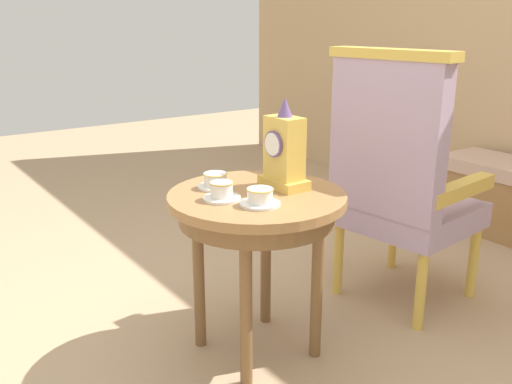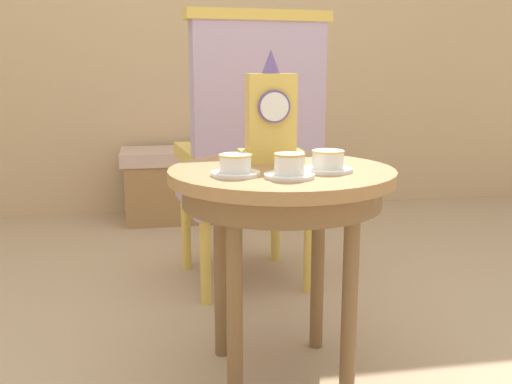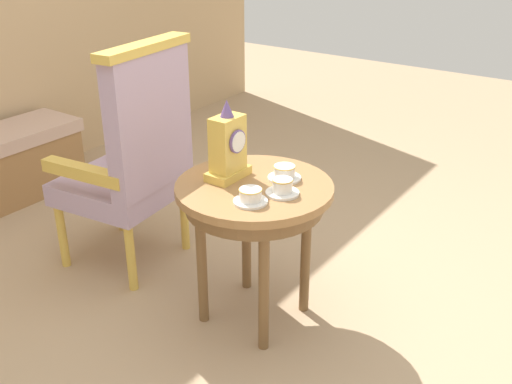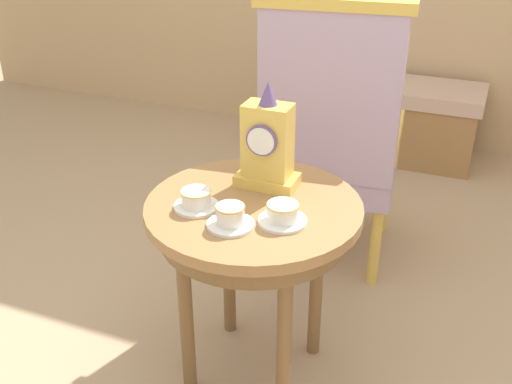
% 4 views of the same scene
% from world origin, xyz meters
% --- Properties ---
extents(ground_plane, '(10.00, 10.00, 0.00)m').
position_xyz_m(ground_plane, '(0.00, 0.00, 0.00)').
color(ground_plane, tan).
extents(side_table, '(0.65, 0.65, 0.65)m').
position_xyz_m(side_table, '(0.06, -0.02, 0.56)').
color(side_table, '#9E7042').
rests_on(side_table, ground).
extents(teacup_left, '(0.13, 0.13, 0.06)m').
position_xyz_m(teacup_left, '(-0.08, -0.10, 0.67)').
color(teacup_left, white).
rests_on(teacup_left, side_table).
extents(teacup_right, '(0.13, 0.13, 0.06)m').
position_xyz_m(teacup_right, '(0.05, -0.16, 0.67)').
color(teacup_right, white).
rests_on(teacup_right, side_table).
extents(teacup_center, '(0.14, 0.14, 0.06)m').
position_xyz_m(teacup_center, '(0.18, -0.09, 0.67)').
color(teacup_center, white).
rests_on(teacup_center, side_table).
extents(mantel_clock, '(0.19, 0.11, 0.34)m').
position_xyz_m(mantel_clock, '(0.05, 0.11, 0.78)').
color(mantel_clock, gold).
rests_on(mantel_clock, side_table).
extents(armchair, '(0.60, 0.59, 1.14)m').
position_xyz_m(armchair, '(0.09, 0.72, 0.59)').
color(armchair, '#B299B7').
rests_on(armchair, ground).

